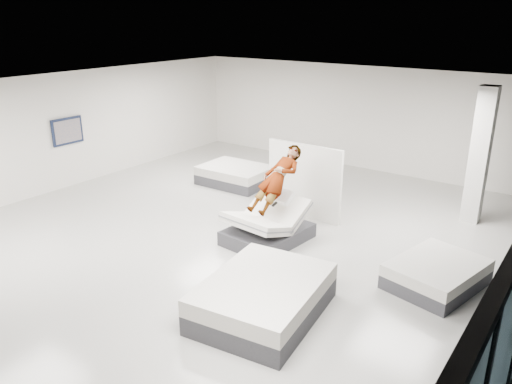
% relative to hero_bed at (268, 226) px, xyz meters
% --- Properties ---
extents(room, '(14.00, 14.04, 3.20)m').
position_rel_hero_bed_xyz_m(room, '(-0.71, -0.70, 1.26)').
color(room, '#ADACA4').
rests_on(room, ground).
extents(hero_bed, '(1.50, 1.89, 1.04)m').
position_rel_hero_bed_xyz_m(hero_bed, '(0.00, 0.00, 0.00)').
color(hero_bed, '#39393E').
rests_on(hero_bed, floor).
extents(person, '(0.79, 1.56, 1.62)m').
position_rel_hero_bed_xyz_m(person, '(0.03, 0.30, 0.81)').
color(person, slate).
rests_on(person, hero_bed).
extents(remote, '(0.06, 0.15, 0.08)m').
position_rel_hero_bed_xyz_m(remote, '(0.21, -0.06, 0.59)').
color(remote, black).
rests_on(remote, person).
extents(divider_panel, '(1.99, 0.11, 1.81)m').
position_rel_hero_bed_xyz_m(divider_panel, '(-0.11, 1.68, 0.56)').
color(divider_panel, white).
rests_on(divider_panel, floor).
extents(flat_bed_right_far, '(1.64, 1.97, 0.47)m').
position_rel_hero_bed_xyz_m(flat_bed_right_far, '(3.56, 0.23, -0.10)').
color(flat_bed_right_far, '#39393E').
rests_on(flat_bed_right_far, floor).
extents(flat_bed_right_near, '(1.99, 2.48, 0.63)m').
position_rel_hero_bed_xyz_m(flat_bed_right_near, '(1.54, -2.36, -0.03)').
color(flat_bed_right_near, '#39393E').
rests_on(flat_bed_right_near, floor).
extents(flat_bed_left_far, '(1.96, 1.49, 0.53)m').
position_rel_hero_bed_xyz_m(flat_bed_left_far, '(-2.96, 2.65, -0.08)').
color(flat_bed_left_far, '#39393E').
rests_on(flat_bed_left_far, floor).
extents(column, '(0.40, 0.40, 3.20)m').
position_rel_hero_bed_xyz_m(column, '(3.29, 3.80, 1.26)').
color(column, silver).
rests_on(column, floor).
extents(wall_poster, '(0.06, 0.95, 0.75)m').
position_rel_hero_bed_xyz_m(wall_poster, '(-6.65, -0.20, 1.26)').
color(wall_poster, black).
rests_on(wall_poster, wall_left).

